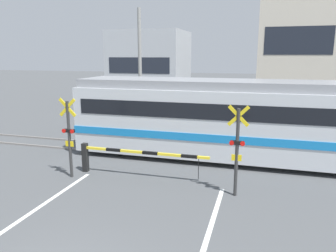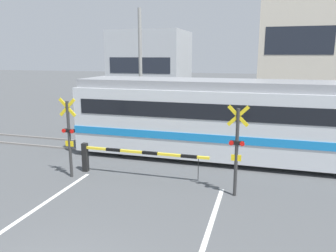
{
  "view_description": "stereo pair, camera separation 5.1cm",
  "coord_description": "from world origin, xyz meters",
  "px_view_note": "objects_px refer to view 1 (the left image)",
  "views": [
    {
      "loc": [
        3.68,
        -4.11,
        4.49
      ],
      "look_at": [
        0.0,
        8.7,
        1.6
      ],
      "focal_mm": 35.0,
      "sensor_mm": 36.0,
      "label": 1
    },
    {
      "loc": [
        3.73,
        -4.09,
        4.49
      ],
      "look_at": [
        0.0,
        8.7,
        1.6
      ],
      "focal_mm": 35.0,
      "sensor_mm": 36.0,
      "label": 2
    }
  ],
  "objects_px": {
    "pedestrian": "(214,114)",
    "commuter_train": "(308,122)",
    "crossing_signal_right": "(237,147)",
    "crossing_barrier_near": "(119,155)",
    "crossing_signal_left": "(69,134)"
  },
  "relations": [
    {
      "from": "pedestrian",
      "to": "commuter_train",
      "type": "bearing_deg",
      "value": -52.69
    },
    {
      "from": "crossing_signal_right",
      "to": "commuter_train",
      "type": "bearing_deg",
      "value": 57.23
    },
    {
      "from": "commuter_train",
      "to": "crossing_barrier_near",
      "type": "height_order",
      "value": "commuter_train"
    },
    {
      "from": "crossing_barrier_near",
      "to": "pedestrian",
      "type": "relative_size",
      "value": 3.15
    },
    {
      "from": "crossing_signal_left",
      "to": "crossing_signal_right",
      "type": "relative_size",
      "value": 1.0
    },
    {
      "from": "commuter_train",
      "to": "crossing_signal_left",
      "type": "xyz_separation_m",
      "value": [
        -8.57,
        -3.92,
        -0.2
      ]
    },
    {
      "from": "crossing_signal_left",
      "to": "pedestrian",
      "type": "height_order",
      "value": "crossing_signal_left"
    },
    {
      "from": "crossing_signal_right",
      "to": "crossing_signal_left",
      "type": "bearing_deg",
      "value": 180.0
    },
    {
      "from": "crossing_barrier_near",
      "to": "pedestrian",
      "type": "distance_m",
      "value": 9.59
    },
    {
      "from": "commuter_train",
      "to": "pedestrian",
      "type": "bearing_deg",
      "value": 127.31
    },
    {
      "from": "crossing_signal_left",
      "to": "crossing_signal_right",
      "type": "xyz_separation_m",
      "value": [
        6.05,
        0.0,
        0.0
      ]
    },
    {
      "from": "crossing_barrier_near",
      "to": "pedestrian",
      "type": "height_order",
      "value": "pedestrian"
    },
    {
      "from": "commuter_train",
      "to": "crossing_barrier_near",
      "type": "relative_size",
      "value": 3.97
    },
    {
      "from": "commuter_train",
      "to": "crossing_signal_right",
      "type": "height_order",
      "value": "commuter_train"
    },
    {
      "from": "commuter_train",
      "to": "crossing_signal_right",
      "type": "xyz_separation_m",
      "value": [
        -2.52,
        -3.92,
        -0.2
      ]
    },
    {
      "from": "crossing_barrier_near",
      "to": "crossing_signal_left",
      "type": "height_order",
      "value": "crossing_signal_left"
    },
    {
      "from": "crossing_barrier_near",
      "to": "pedestrian",
      "type": "xyz_separation_m",
      "value": [
        2.3,
        9.31,
        0.11
      ]
    },
    {
      "from": "crossing_barrier_near",
      "to": "pedestrian",
      "type": "bearing_deg",
      "value": 76.14
    },
    {
      "from": "commuter_train",
      "to": "pedestrian",
      "type": "distance_m",
      "value": 7.72
    },
    {
      "from": "crossing_signal_left",
      "to": "crossing_barrier_near",
      "type": "bearing_deg",
      "value": 22.98
    },
    {
      "from": "crossing_signal_right",
      "to": "crossing_barrier_near",
      "type": "bearing_deg",
      "value": 171.09
    },
    {
      "from": "crossing_signal_right",
      "to": "pedestrian",
      "type": "xyz_separation_m",
      "value": [
        -2.12,
        10.01,
        -0.74
      ]
    }
  ]
}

